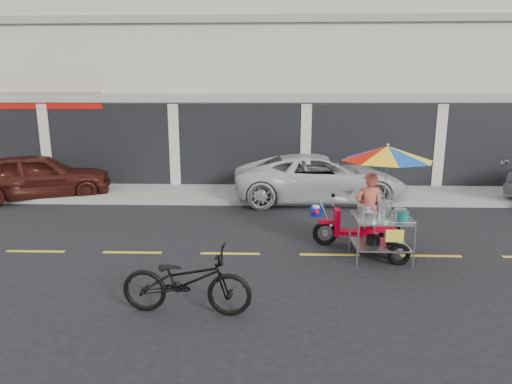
{
  "coord_description": "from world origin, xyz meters",
  "views": [
    {
      "loc": [
        -1.21,
        -8.14,
        3.04
      ],
      "look_at": [
        -1.5,
        0.6,
        1.15
      ],
      "focal_mm": 30.0,
      "sensor_mm": 36.0,
      "label": 1
    }
  ],
  "objects_px": {
    "near_bicycle": "(186,281)",
    "white_pickup": "(319,178)",
    "maroon_sedan": "(38,176)",
    "food_vendor_rig": "(378,184)"
  },
  "relations": [
    {
      "from": "maroon_sedan",
      "to": "near_bicycle",
      "type": "height_order",
      "value": "maroon_sedan"
    },
    {
      "from": "maroon_sedan",
      "to": "near_bicycle",
      "type": "xyz_separation_m",
      "value": [
        6.01,
        -7.15,
        -0.22
      ]
    },
    {
      "from": "white_pickup",
      "to": "near_bicycle",
      "type": "distance_m",
      "value": 7.64
    },
    {
      "from": "white_pickup",
      "to": "near_bicycle",
      "type": "bearing_deg",
      "value": 156.34
    },
    {
      "from": "near_bicycle",
      "to": "maroon_sedan",
      "type": "bearing_deg",
      "value": 44.22
    },
    {
      "from": "food_vendor_rig",
      "to": "near_bicycle",
      "type": "bearing_deg",
      "value": -141.1
    },
    {
      "from": "maroon_sedan",
      "to": "near_bicycle",
      "type": "bearing_deg",
      "value": -163.52
    },
    {
      "from": "near_bicycle",
      "to": "white_pickup",
      "type": "bearing_deg",
      "value": -16.4
    },
    {
      "from": "white_pickup",
      "to": "near_bicycle",
      "type": "height_order",
      "value": "white_pickup"
    },
    {
      "from": "white_pickup",
      "to": "food_vendor_rig",
      "type": "distance_m",
      "value": 4.64
    }
  ]
}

